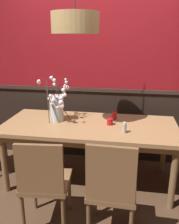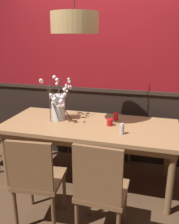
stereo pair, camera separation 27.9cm
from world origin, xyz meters
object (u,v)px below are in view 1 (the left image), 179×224
(chair_far_side_left, at_px, (79,117))
(chair_near_side_left, at_px, (44,180))
(dining_table, at_px, (90,130))
(chair_near_side_right, at_px, (112,187))
(condiment_bottle, at_px, (124,128))
(chair_far_side_right, at_px, (116,121))
(pendant_lamp, at_px, (75,23))
(candle_holder_nearer_center, at_px, (114,115))
(vase_with_blossoms, at_px, (57,107))
(candle_holder_nearer_edge, at_px, (110,122))

(chair_far_side_left, height_order, chair_near_side_left, chair_far_side_left)
(dining_table, bearing_deg, chair_near_side_left, -108.09)
(chair_near_side_right, relative_size, condiment_bottle, 8.08)
(chair_far_side_right, bearing_deg, pendant_lamp, -113.77)
(dining_table, relative_size, candle_holder_nearer_center, 20.87)
(candle_holder_nearer_center, bearing_deg, chair_far_side_right, 89.72)
(chair_near_side_right, height_order, chair_far_side_right, chair_near_side_right)
(vase_with_blossoms, relative_size, candle_holder_nearer_edge, 6.84)
(dining_table, height_order, candle_holder_nearer_center, candle_holder_nearer_center)
(chair_near_side_right, distance_m, pendant_lamp, 1.65)
(vase_with_blossoms, bearing_deg, condiment_bottle, -17.96)
(candle_holder_nearer_center, bearing_deg, chair_far_side_left, 131.30)
(chair_near_side_left, xyz_separation_m, pendant_lamp, (0.15, 0.76, 1.38))
(chair_near_side_right, height_order, condiment_bottle, chair_near_side_right)
(vase_with_blossoms, bearing_deg, chair_far_side_right, 48.40)
(chair_near_side_left, xyz_separation_m, condiment_bottle, (0.69, 0.65, 0.31))
(chair_near_side_right, height_order, candle_holder_nearer_edge, chair_near_side_right)
(candle_holder_nearer_center, xyz_separation_m, pendant_lamp, (-0.41, -0.32, 1.08))
(chair_near_side_left, relative_size, candle_holder_nearer_edge, 11.96)
(chair_far_side_right, distance_m, candle_holder_nearer_edge, 0.88)
(chair_far_side_right, xyz_separation_m, candle_holder_nearer_edge, (-0.04, -0.83, 0.28))
(vase_with_blossoms, distance_m, pendant_lamp, 1.01)
(dining_table, distance_m, chair_near_side_left, 0.91)
(dining_table, xyz_separation_m, chair_far_side_right, (0.28, 0.85, -0.16))
(chair_near_side_left, distance_m, candle_holder_nearer_center, 1.25)
(candle_holder_nearer_edge, bearing_deg, chair_near_side_left, -120.83)
(condiment_bottle, bearing_deg, candle_holder_nearer_edge, 128.24)
(candle_holder_nearer_center, height_order, pendant_lamp, pendant_lamp)
(candle_holder_nearer_edge, height_order, condiment_bottle, condiment_bottle)
(dining_table, relative_size, pendant_lamp, 2.08)
(chair_near_side_right, bearing_deg, chair_far_side_right, 91.85)
(chair_near_side_right, distance_m, candle_holder_nearer_edge, 0.94)
(chair_far_side_left, bearing_deg, pendant_lamp, -79.54)
(dining_table, xyz_separation_m, candle_holder_nearer_edge, (0.24, 0.02, 0.12))
(chair_near_side_right, bearing_deg, candle_holder_nearer_edge, 96.09)
(pendant_lamp, bearing_deg, candle_holder_nearer_center, 37.70)
(candle_holder_nearer_center, bearing_deg, chair_near_side_right, -86.96)
(chair_near_side_right, relative_size, chair_far_side_left, 1.01)
(chair_far_side_right, bearing_deg, chair_near_side_left, -108.19)
(candle_holder_nearer_center, relative_size, pendant_lamp, 0.10)
(chair_far_side_right, relative_size, pendant_lamp, 0.97)
(dining_table, xyz_separation_m, candle_holder_nearer_center, (0.28, 0.23, 0.13))
(chair_near_side_right, distance_m, chair_far_side_right, 1.73)
(dining_table, height_order, candle_holder_nearer_edge, candle_holder_nearer_edge)
(candle_holder_nearer_center, distance_m, pendant_lamp, 1.20)
(chair_near_side_right, relative_size, candle_holder_nearer_edge, 12.46)
(chair_far_side_right, bearing_deg, condiment_bottle, -82.71)
(chair_near_side_left, bearing_deg, chair_far_side_right, 71.81)
(chair_near_side_right, distance_m, chair_near_side_left, 0.62)
(pendant_lamp, bearing_deg, condiment_bottle, -11.58)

